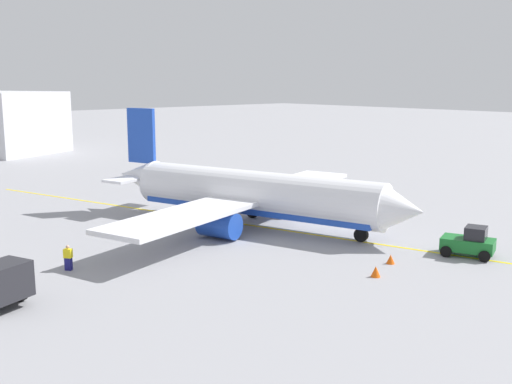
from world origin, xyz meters
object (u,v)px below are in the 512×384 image
pushback_tug (469,242)px  safety_cone_wingtip (376,272)px  airplane (251,195)px  refueling_worker (68,258)px  safety_cone_nose (391,259)px

pushback_tug → safety_cone_wingtip: bearing=-100.2°
airplane → refueling_worker: size_ratio=18.76×
safety_cone_wingtip → pushback_tug: bearing=79.8°
safety_cone_nose → safety_cone_wingtip: safety_cone_wingtip is taller
airplane → safety_cone_wingtip: (15.84, -3.39, -2.36)m
pushback_tug → safety_cone_wingtip: size_ratio=5.75×
safety_cone_nose → safety_cone_wingtip: bearing=-70.8°
pushback_tug → safety_cone_nose: 6.32m
refueling_worker → safety_cone_wingtip: size_ratio=2.42×
safety_cone_nose → airplane: bearing=178.8°
airplane → safety_cone_nose: bearing=-1.2°
safety_cone_nose → pushback_tug: bearing=65.1°
refueling_worker → safety_cone_nose: refueling_worker is taller
pushback_tug → refueling_worker: (-16.08, -22.79, -0.19)m
airplane → safety_cone_wingtip: 16.37m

